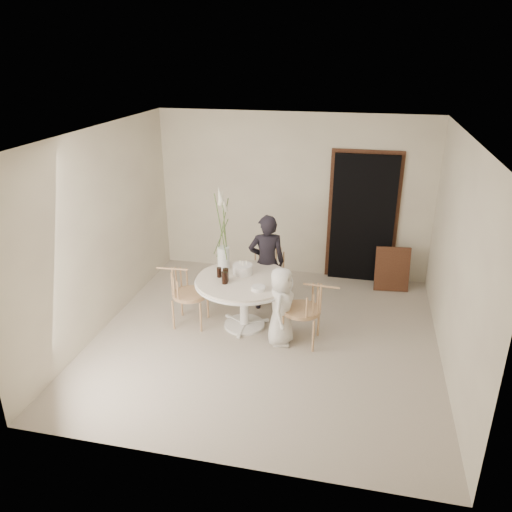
% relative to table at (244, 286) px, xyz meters
% --- Properties ---
extents(ground, '(4.50, 4.50, 0.00)m').
position_rel_table_xyz_m(ground, '(0.35, -0.25, -0.62)').
color(ground, beige).
rests_on(ground, ground).
extents(room_shell, '(4.50, 4.50, 4.50)m').
position_rel_table_xyz_m(room_shell, '(0.35, -0.25, 1.00)').
color(room_shell, silver).
rests_on(room_shell, ground).
extents(doorway, '(1.00, 0.10, 2.10)m').
position_rel_table_xyz_m(doorway, '(1.50, 1.94, 0.43)').
color(doorway, black).
rests_on(doorway, ground).
extents(door_trim, '(1.12, 0.03, 2.22)m').
position_rel_table_xyz_m(door_trim, '(1.50, 1.98, 0.49)').
color(door_trim, brown).
rests_on(door_trim, ground).
extents(table, '(1.33, 1.33, 0.73)m').
position_rel_table_xyz_m(table, '(0.00, 0.00, 0.00)').
color(table, white).
rests_on(table, ground).
extents(picture_frame, '(0.55, 0.22, 0.71)m').
position_rel_table_xyz_m(picture_frame, '(2.03, 1.62, -0.26)').
color(picture_frame, brown).
rests_on(picture_frame, ground).
extents(chair_far, '(0.51, 0.55, 0.87)m').
position_rel_table_xyz_m(chair_far, '(0.16, 0.97, -0.05)').
color(chair_far, tan).
rests_on(chair_far, ground).
extents(chair_right, '(0.54, 0.51, 0.87)m').
position_rel_table_xyz_m(chair_right, '(0.94, -0.23, -0.06)').
color(chair_right, tan).
rests_on(chair_right, ground).
extents(chair_left, '(0.53, 0.49, 0.85)m').
position_rel_table_xyz_m(chair_left, '(-0.87, -0.10, -0.07)').
color(chair_left, tan).
rests_on(chair_left, ground).
extents(girl, '(0.60, 0.48, 1.45)m').
position_rel_table_xyz_m(girl, '(0.19, 0.61, 0.11)').
color(girl, black).
rests_on(girl, ground).
extents(boy, '(0.35, 0.53, 1.07)m').
position_rel_table_xyz_m(boy, '(0.56, -0.30, -0.08)').
color(boy, white).
rests_on(boy, ground).
extents(birthday_cake, '(0.27, 0.27, 0.18)m').
position_rel_table_xyz_m(birthday_cake, '(-0.06, 0.16, 0.18)').
color(birthday_cake, white).
rests_on(birthday_cake, table).
extents(cola_tumbler_a, '(0.08, 0.08, 0.14)m').
position_rel_table_xyz_m(cola_tumbler_a, '(-0.34, -0.02, 0.18)').
color(cola_tumbler_a, black).
rests_on(cola_tumbler_a, table).
extents(cola_tumbler_b, '(0.10, 0.10, 0.17)m').
position_rel_table_xyz_m(cola_tumbler_b, '(-0.21, -0.20, 0.20)').
color(cola_tumbler_b, black).
rests_on(cola_tumbler_b, table).
extents(cola_tumbler_c, '(0.07, 0.07, 0.14)m').
position_rel_table_xyz_m(cola_tumbler_c, '(-0.21, -0.14, 0.18)').
color(cola_tumbler_c, black).
rests_on(cola_tumbler_c, table).
extents(cola_tumbler_d, '(0.08, 0.08, 0.17)m').
position_rel_table_xyz_m(cola_tumbler_d, '(-0.22, -0.10, 0.20)').
color(cola_tumbler_d, black).
rests_on(cola_tumbler_d, table).
extents(plate_stack, '(0.23, 0.23, 0.05)m').
position_rel_table_xyz_m(plate_stack, '(0.26, -0.29, 0.14)').
color(plate_stack, white).
rests_on(plate_stack, table).
extents(flower_vase, '(0.17, 0.17, 1.19)m').
position_rel_table_xyz_m(flower_vase, '(-0.36, 0.28, 0.53)').
color(flower_vase, silver).
rests_on(flower_vase, table).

